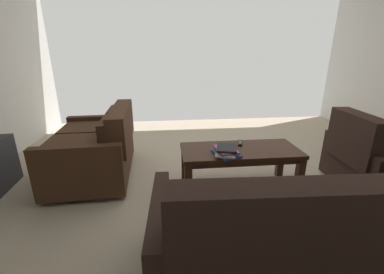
{
  "coord_description": "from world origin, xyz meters",
  "views": [
    {
      "loc": [
        0.7,
        2.5,
        1.41
      ],
      "look_at": [
        0.5,
        0.62,
        0.76
      ],
      "focal_mm": 23.27,
      "sensor_mm": 36.0,
      "label": 1
    }
  ],
  "objects": [
    {
      "name": "ground_plane",
      "position": [
        0.0,
        0.0,
        -0.0
      ],
      "size": [
        5.84,
        5.5,
        0.01
      ],
      "primitive_type": "cube",
      "color": "#B7A88E"
    },
    {
      "name": "armchair_side",
      "position": [
        -1.45,
        0.4,
        0.35
      ],
      "size": [
        0.92,
        0.96,
        0.85
      ],
      "color": "black",
      "rests_on": "ground"
    },
    {
      "name": "loveseat_near",
      "position": [
        1.51,
        -0.31,
        0.36
      ],
      "size": [
        0.91,
        1.3,
        0.82
      ],
      "color": "black",
      "rests_on": "ground"
    },
    {
      "name": "tv_remote",
      "position": [
        -0.1,
        0.03,
        0.47
      ],
      "size": [
        0.09,
        0.17,
        0.02
      ],
      "color": "black",
      "rests_on": "coffee_table"
    },
    {
      "name": "sofa_main",
      "position": [
        -0.16,
        1.33,
        0.36
      ],
      "size": [
        1.99,
        0.93,
        0.85
      ],
      "color": "black",
      "rests_on": "ground"
    },
    {
      "name": "book_stack",
      "position": [
        0.13,
        0.31,
        0.5
      ],
      "size": [
        0.27,
        0.33,
        0.09
      ],
      "color": "#385693",
      "rests_on": "coffee_table"
    },
    {
      "name": "coffee_table",
      "position": [
        -0.06,
        0.17,
        0.39
      ],
      "size": [
        1.22,
        0.52,
        0.46
      ],
      "color": "#3D2316",
      "rests_on": "ground"
    }
  ]
}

